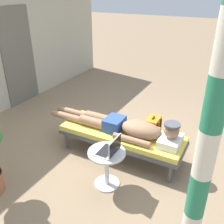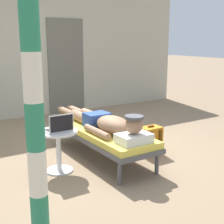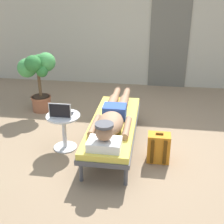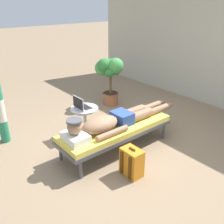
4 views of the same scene
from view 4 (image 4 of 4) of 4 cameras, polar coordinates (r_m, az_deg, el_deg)
name	(u,v)px [view 4 (image 4 of 4)]	position (r m, az deg, el deg)	size (l,w,h in m)	color
ground_plane	(121,150)	(4.14, 2.04, -8.54)	(40.00, 40.00, 0.00)	#8C7256
house_wall_back	(224,45)	(5.99, 24.02, 13.68)	(7.60, 0.20, 2.70)	#B2AD99
lounge_chair	(116,129)	(4.01, 0.91, -3.97)	(0.65, 1.91, 0.42)	#4C4C51
person_reclining	(112,121)	(3.89, 0.08, -2.05)	(0.53, 2.17, 0.33)	white
side_table	(85,117)	(4.44, -6.17, -1.05)	(0.48, 0.48, 0.52)	silver
laptop	(82,105)	(4.32, -6.87, 1.47)	(0.31, 0.24, 0.23)	silver
backpack	(132,162)	(3.53, 4.53, -11.27)	(0.30, 0.26, 0.42)	orange
potted_plant	(110,73)	(5.62, -0.54, 8.76)	(0.64, 0.57, 1.10)	#9E5B3D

